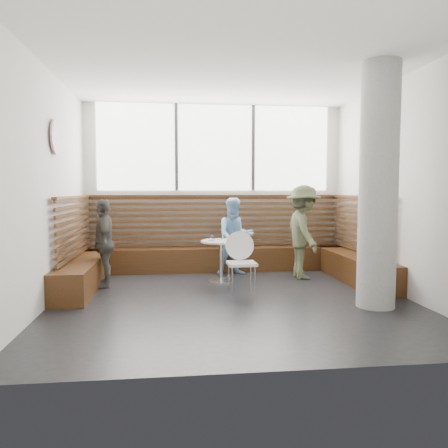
{
  "coord_description": "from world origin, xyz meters",
  "views": [
    {
      "loc": [
        -0.83,
        -6.06,
        1.56
      ],
      "look_at": [
        0.0,
        1.0,
        1.0
      ],
      "focal_mm": 35.0,
      "sensor_mm": 36.0,
      "label": 1
    }
  ],
  "objects": [
    {
      "name": "wall_art",
      "position": [
        -2.46,
        0.4,
        2.3
      ],
      "size": [
        0.03,
        0.5,
        0.5
      ],
      "primitive_type": "cylinder",
      "rotation": [
        0.0,
        1.57,
        0.0
      ],
      "color": "white",
      "rests_on": "room"
    },
    {
      "name": "plate_near",
      "position": [
        -0.19,
        1.34,
        0.71
      ],
      "size": [
        0.19,
        0.19,
        0.01
      ],
      "primitive_type": "cylinder",
      "color": "white",
      "rests_on": "cafe_table"
    },
    {
      "name": "concrete_column",
      "position": [
        1.85,
        -0.6,
        1.6
      ],
      "size": [
        0.5,
        0.5,
        3.2
      ],
      "primitive_type": "cylinder",
      "color": "gray",
      "rests_on": "ground"
    },
    {
      "name": "glass_right",
      "position": [
        0.15,
        1.19,
        0.75
      ],
      "size": [
        0.07,
        0.07,
        0.1
      ],
      "primitive_type": "cylinder",
      "color": "white",
      "rests_on": "cafe_table"
    },
    {
      "name": "adult_man",
      "position": [
        1.44,
        1.33,
        0.82
      ],
      "size": [
        0.63,
        1.07,
        1.64
      ],
      "primitive_type": "imported",
      "rotation": [
        0.0,
        0.0,
        1.59
      ],
      "color": "#4F5538",
      "rests_on": "ground"
    },
    {
      "name": "child_left",
      "position": [
        -1.93,
        1.06,
        0.7
      ],
      "size": [
        0.47,
        0.87,
        1.41
      ],
      "primitive_type": "imported",
      "rotation": [
        0.0,
        0.0,
        -1.41
      ],
      "color": "#4E4C47",
      "rests_on": "ground"
    },
    {
      "name": "menu_card",
      "position": [
        0.07,
        1.04,
        0.7
      ],
      "size": [
        0.22,
        0.17,
        0.0
      ],
      "primitive_type": "cube",
      "rotation": [
        0.0,
        0.0,
        0.11
      ],
      "color": "#A5C64C",
      "rests_on": "cafe_table"
    },
    {
      "name": "booth",
      "position": [
        0.0,
        1.77,
        0.41
      ],
      "size": [
        5.0,
        2.5,
        1.44
      ],
      "color": "#3A210E",
      "rests_on": "ground"
    },
    {
      "name": "glass_left",
      "position": [
        -0.18,
        1.19,
        0.76
      ],
      "size": [
        0.07,
        0.07,
        0.11
      ],
      "primitive_type": "cylinder",
      "color": "white",
      "rests_on": "cafe_table"
    },
    {
      "name": "glass_mid",
      "position": [
        -0.0,
        1.12,
        0.76
      ],
      "size": [
        0.07,
        0.07,
        0.11
      ],
      "primitive_type": "cylinder",
      "color": "white",
      "rests_on": "cafe_table"
    },
    {
      "name": "cafe_chair",
      "position": [
        0.19,
        0.42,
        0.54
      ],
      "size": [
        0.44,
        0.43,
        0.92
      ],
      "rotation": [
        0.0,
        0.0,
        0.03
      ],
      "color": "white",
      "rests_on": "ground"
    },
    {
      "name": "child_back",
      "position": [
        0.3,
        1.82,
        0.71
      ],
      "size": [
        0.71,
        0.57,
        1.41
      ],
      "primitive_type": "imported",
      "rotation": [
        0.0,
        0.0,
        0.05
      ],
      "color": "#86B9E9",
      "rests_on": "ground"
    },
    {
      "name": "room",
      "position": [
        0.0,
        0.0,
        1.6
      ],
      "size": [
        5.0,
        5.0,
        3.2
      ],
      "color": "silver",
      "rests_on": "ground"
    },
    {
      "name": "plate_far",
      "position": [
        0.02,
        1.38,
        0.71
      ],
      "size": [
        0.19,
        0.19,
        0.01
      ],
      "primitive_type": "cylinder",
      "color": "white",
      "rests_on": "cafe_table"
    },
    {
      "name": "cafe_table",
      "position": [
        -0.03,
        1.22,
        0.5
      ],
      "size": [
        0.68,
        0.68,
        0.7
      ],
      "color": "silver",
      "rests_on": "ground"
    }
  ]
}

